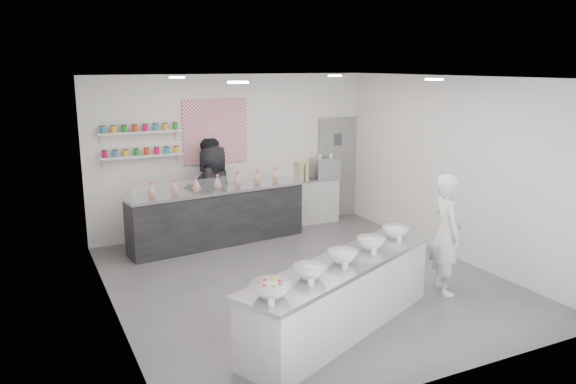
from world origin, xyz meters
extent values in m
plane|color=#515156|center=(0.00, 0.00, 0.00)|extent=(6.00, 6.00, 0.00)
plane|color=white|center=(0.00, 0.00, 3.00)|extent=(6.00, 6.00, 0.00)
plane|color=white|center=(0.00, 3.00, 1.50)|extent=(5.50, 0.00, 5.50)
plane|color=white|center=(-2.75, 0.00, 1.50)|extent=(0.00, 6.00, 6.00)
plane|color=white|center=(2.75, 0.00, 1.50)|extent=(0.00, 6.00, 6.00)
cube|color=gray|center=(2.30, 2.97, 1.05)|extent=(0.88, 0.04, 2.10)
cube|color=#DC3E68|center=(-0.35, 2.98, 1.95)|extent=(1.25, 0.03, 1.20)
cube|color=silver|center=(-1.75, 2.90, 1.60)|extent=(1.45, 0.22, 0.04)
cube|color=silver|center=(-1.75, 2.90, 2.02)|extent=(1.45, 0.22, 0.04)
cylinder|color=white|center=(-1.40, -1.00, 2.98)|extent=(0.24, 0.24, 0.02)
cylinder|color=white|center=(1.40, -1.00, 2.98)|extent=(0.24, 0.24, 0.02)
cylinder|color=white|center=(-1.40, 1.60, 2.98)|extent=(0.24, 0.24, 0.02)
cylinder|color=white|center=(1.40, 1.60, 2.98)|extent=(0.24, 0.24, 0.02)
cube|color=beige|center=(-0.34, -1.60, 0.44)|extent=(3.20, 2.00, 0.87)
cube|color=black|center=(-0.58, 2.25, 0.51)|extent=(3.33, 0.97, 1.02)
cube|color=white|center=(-0.55, 1.96, 1.16)|extent=(3.22, 0.38, 0.28)
cube|color=beige|center=(1.55, 2.78, 0.45)|extent=(1.22, 0.39, 0.90)
cube|color=#93969E|center=(1.91, 2.78, 1.10)|extent=(0.52, 0.36, 0.40)
imported|color=white|center=(1.58, -1.24, 0.86)|extent=(0.60, 0.73, 1.72)
imported|color=black|center=(-0.64, 2.60, 0.94)|extent=(1.04, 0.88, 1.88)
imported|color=black|center=(-0.57, 2.50, 0.89)|extent=(1.02, 0.87, 1.78)
camera|label=1|loc=(-3.70, -7.01, 3.18)|focal=35.00mm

